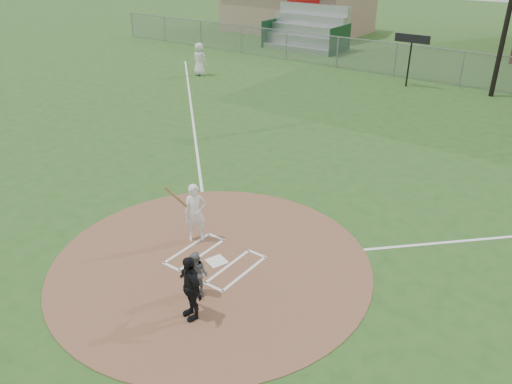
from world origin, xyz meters
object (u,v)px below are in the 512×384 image
Objects in this scene: home_plate at (217,261)px; catcher at (197,275)px; batter_at_plate at (195,213)px; umpire at (190,287)px; ondeck_player at (199,59)px.

catcher is at bearing -68.16° from home_plate.
batter_at_plate reaches higher than home_plate.
catcher is (0.53, -1.31, 0.57)m from home_plate.
umpire is at bearing -78.43° from catcher.
home_plate is 0.26× the size of batter_at_plate.
batter_at_plate is at bearing 126.75° from ondeck_player.
ondeck_player reaches higher than home_plate.
catcher is at bearing 142.81° from umpire.
catcher is 0.77m from umpire.
umpire is (0.40, -0.63, 0.21)m from catcher.
catcher is 21.90m from ondeck_player.
umpire is (0.92, -1.95, 0.78)m from home_plate.
home_plate is 1.54m from batter_at_plate.
catcher is 0.66× the size of batter_at_plate.
umpire is 3.25m from batter_at_plate.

